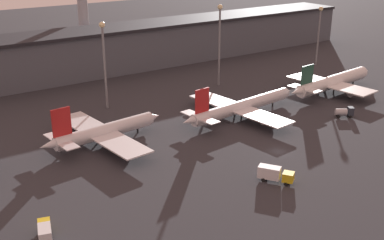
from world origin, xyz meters
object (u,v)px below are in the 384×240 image
service_vehicle_0 (45,231)px  airplane_2 (242,106)px  service_vehicle_2 (274,174)px  airplane_3 (333,82)px  airplane_1 (104,131)px  service_vehicle_1 (345,112)px

service_vehicle_0 → airplane_2: bearing=-51.6°
service_vehicle_2 → service_vehicle_0: bearing=-131.5°
airplane_3 → service_vehicle_0: (-111.78, -28.97, -2.00)m
airplane_1 → service_vehicle_0: 43.88m
airplane_3 → service_vehicle_0: 115.49m
airplane_1 → service_vehicle_2: 46.79m
airplane_3 → service_vehicle_0: airplane_3 is taller
airplane_1 → service_vehicle_2: bearing=-68.0°
airplane_3 → service_vehicle_1: size_ratio=8.20×
airplane_3 → service_vehicle_1: 24.82m
airplane_1 → airplane_3: bearing=-9.2°
service_vehicle_0 → service_vehicle_1: bearing=-67.6°
airplane_1 → airplane_3: size_ratio=0.82×
service_vehicle_0 → service_vehicle_1: 95.97m
service_vehicle_0 → service_vehicle_1: (95.41, 10.43, -0.07)m
service_vehicle_0 → service_vehicle_2: bearing=-82.3°
airplane_2 → service_vehicle_0: airplane_2 is taller
service_vehicle_1 → service_vehicle_2: 49.41m
airplane_2 → airplane_3: (41.46, 0.20, 0.63)m
airplane_2 → service_vehicle_0: size_ratio=6.65×
airplane_1 → service_vehicle_0: (-27.56, -34.11, -1.43)m
airplane_1 → service_vehicle_1: size_ratio=6.70×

